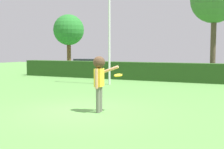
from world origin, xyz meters
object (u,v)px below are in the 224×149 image
at_px(lamppost, 109,17).
at_px(person, 99,75).
at_px(frisbee, 118,75).
at_px(birch_tree, 69,30).
at_px(willow_tree, 214,0).
at_px(parked_car_silver, 89,65).

bearing_deg(lamppost, person, -67.48).
distance_m(frisbee, birch_tree, 19.73).
bearing_deg(frisbee, willow_tree, 84.11).
height_order(frisbee, willow_tree, willow_tree).
bearing_deg(frisbee, parked_car_silver, 122.53).
bearing_deg(person, parked_car_silver, 120.33).
relative_size(frisbee, birch_tree, 0.05).
bearing_deg(birch_tree, parked_car_silver, -31.30).
height_order(lamppost, birch_tree, lamppost).
bearing_deg(parked_car_silver, frisbee, -57.47).
relative_size(frisbee, parked_car_silver, 0.06).
distance_m(person, parked_car_silver, 16.04).
relative_size(person, frisbee, 6.53).
bearing_deg(parked_car_silver, willow_tree, 8.31).
relative_size(person, parked_car_silver, 0.42).
xyz_separation_m(person, willow_tree, (2.05, 15.31, 4.62)).
bearing_deg(lamppost, birch_tree, 133.83).
bearing_deg(parked_car_silver, person, -59.67).
bearing_deg(frisbee, lamppost, 117.14).
bearing_deg(birch_tree, person, -54.26).
xyz_separation_m(lamppost, parked_car_silver, (-5.20, 6.85, -3.19)).
xyz_separation_m(frisbee, willow_tree, (1.54, 14.97, 4.62)).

